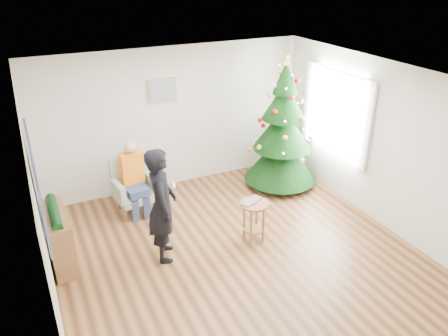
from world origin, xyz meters
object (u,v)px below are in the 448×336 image
christmas_tree (283,131)px  console (59,238)px  standing_man (162,205)px  stool (254,221)px  armchair (134,192)px

christmas_tree → console: bearing=-170.2°
christmas_tree → standing_man: (-2.72, -1.20, -0.25)m
christmas_tree → standing_man: christmas_tree is taller
standing_man → console: 1.52m
christmas_tree → stool: size_ratio=3.76×
standing_man → armchair: bearing=16.5°
stool → armchair: (-1.40, 1.65, 0.01)m
stool → standing_man: standing_man is taller
stool → armchair: size_ratio=0.68×
christmas_tree → armchair: bearing=175.0°
stool → standing_man: (-1.36, 0.20, 0.52)m
christmas_tree → stool: bearing=-134.0°
stool → standing_man: size_ratio=0.38×
christmas_tree → armchair: 2.87m
christmas_tree → stool: christmas_tree is taller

